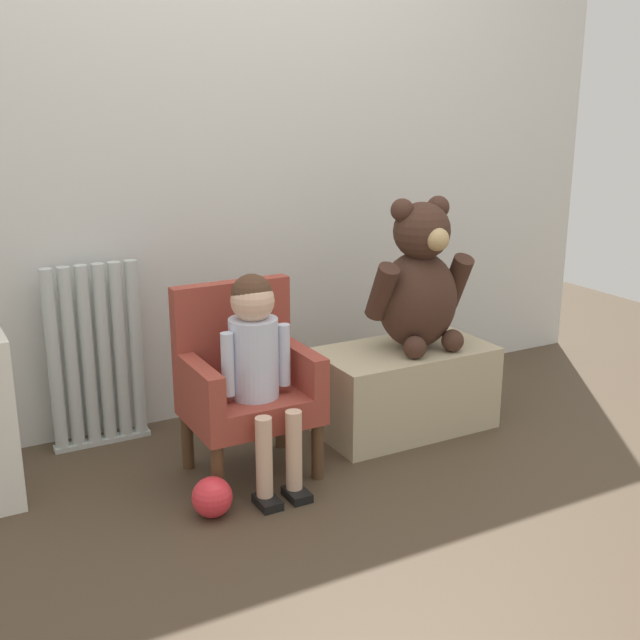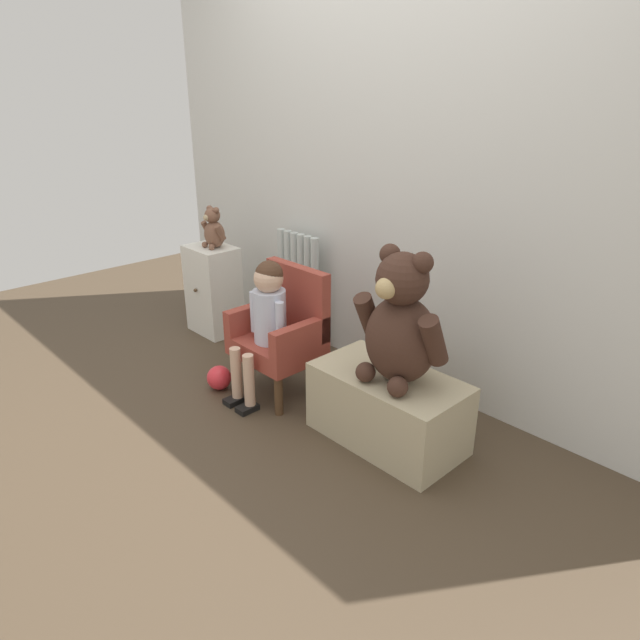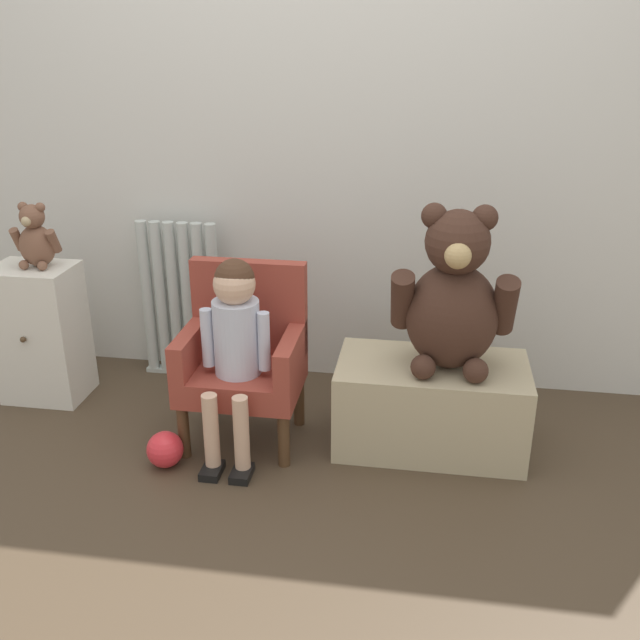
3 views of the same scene
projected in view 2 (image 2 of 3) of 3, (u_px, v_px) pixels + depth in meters
name	position (u px, v px, depth m)	size (l,w,h in m)	color
ground_plane	(232.00, 438.00, 2.70)	(6.00, 6.00, 0.00)	#453727
back_wall	(393.00, 158.00, 2.93)	(3.80, 0.05, 2.40)	silver
radiator	(298.00, 290.00, 3.59)	(0.37, 0.05, 0.72)	silver
small_dresser	(213.00, 290.00, 3.77)	(0.33, 0.27, 0.59)	silver
child_armchair	(283.00, 331.00, 3.02)	(0.44, 0.36, 0.68)	#953B2E
child_figure	(266.00, 311.00, 2.89)	(0.25, 0.35, 0.74)	silver
low_bench	(388.00, 408.00, 2.63)	(0.70, 0.38, 0.34)	tan
large_teddy_bear	(401.00, 325.00, 2.42)	(0.44, 0.31, 0.60)	#3E261D
small_teddy_bear	(214.00, 230.00, 3.60)	(0.19, 0.13, 0.26)	brown
toy_ball	(219.00, 378.00, 3.12)	(0.13, 0.13, 0.13)	red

